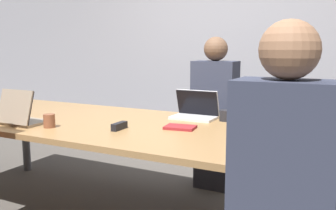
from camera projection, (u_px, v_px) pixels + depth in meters
The scene contains 11 objects.
curtain_wall at pixel (230, 41), 4.39m from camera, with size 12.00×0.06×2.80m.
conference_table at pixel (145, 132), 2.78m from camera, with size 3.91×1.26×0.75m.
laptop_near_left at pixel (21, 115), 2.79m from camera, with size 0.32×0.27×0.27m.
cup_near_left at pixel (49, 121), 2.70m from camera, with size 0.08×0.08×0.10m.
laptop_near_right at pixel (296, 146), 1.91m from camera, with size 0.34×0.27×0.27m.
person_near_right at pixel (282, 205), 1.50m from camera, with size 0.40×0.24×1.43m.
laptop_far_center at pixel (195, 110), 3.05m from camera, with size 0.36×0.23×0.23m.
person_far_center at pixel (214, 116), 3.50m from camera, with size 0.40×0.24×1.42m.
cup_far_center at pixel (225, 116), 2.94m from camera, with size 0.09×0.09×0.09m.
stapler at pixel (119, 126), 2.63m from camera, with size 0.05×0.15×0.05m.
notebook at pixel (180, 127), 2.66m from camera, with size 0.23×0.18×0.02m.
Camera 1 is at (1.40, -2.34, 1.33)m, focal length 40.00 mm.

